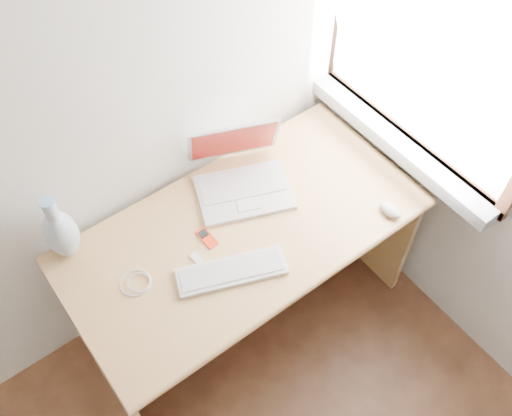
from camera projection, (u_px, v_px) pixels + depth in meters
window at (430, 37)px, 1.88m from camera, size 0.11×0.99×1.10m
desk at (232, 243)px, 2.31m from camera, size 1.34×0.67×0.71m
laptop at (237, 177)px, 2.18m from camera, size 0.42×0.41×0.24m
external_keyboard at (232, 271)px, 1.98m from camera, size 0.40×0.25×0.02m
mouse at (391, 210)px, 2.14m from camera, size 0.06×0.10×0.03m
ipod at (207, 238)px, 2.08m from camera, size 0.04×0.09×0.01m
cable_coil at (136, 283)px, 1.96m from camera, size 0.12×0.12×0.01m
remote at (198, 260)px, 2.02m from camera, size 0.04×0.08×0.01m
vase at (61, 232)px, 1.95m from camera, size 0.12×0.12×0.29m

